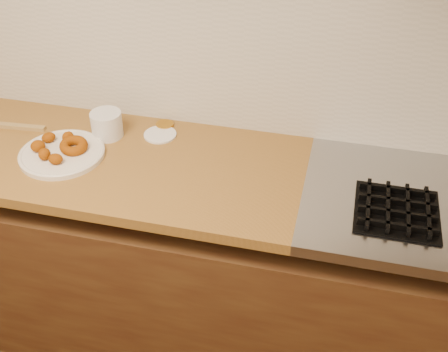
% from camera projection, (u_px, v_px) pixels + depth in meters
% --- Properties ---
extents(wall_back, '(4.00, 0.02, 2.70)m').
position_uv_depth(wall_back, '(182.00, 7.00, 1.94)').
color(wall_back, '#C3B897').
rests_on(wall_back, ground).
extents(base_cabinet, '(3.60, 0.60, 0.77)m').
position_uv_depth(base_cabinet, '(170.00, 266.00, 2.28)').
color(base_cabinet, '#513619').
rests_on(base_cabinet, floor).
extents(backsplash, '(3.60, 0.02, 0.60)m').
position_uv_depth(backsplash, '(183.00, 49.00, 2.02)').
color(backsplash, beige).
rests_on(backsplash, wall_back).
extents(donut_plate, '(0.30, 0.30, 0.02)m').
position_uv_depth(donut_plate, '(62.00, 154.00, 2.00)').
color(donut_plate, silver).
rests_on(donut_plate, butcher_block).
extents(ring_donut, '(0.14, 0.14, 0.05)m').
position_uv_depth(ring_donut, '(73.00, 146.00, 2.00)').
color(ring_donut, '#964D00').
rests_on(ring_donut, donut_plate).
extents(fried_dough_chunks, '(0.16, 0.19, 0.04)m').
position_uv_depth(fried_dough_chunks, '(50.00, 147.00, 1.98)').
color(fried_dough_chunks, '#964D00').
rests_on(fried_dough_chunks, donut_plate).
extents(plastic_tub, '(0.13, 0.13, 0.10)m').
position_uv_depth(plastic_tub, '(107.00, 124.00, 2.09)').
color(plastic_tub, silver).
rests_on(plastic_tub, butcher_block).
extents(tub_lid, '(0.16, 0.16, 0.01)m').
position_uv_depth(tub_lid, '(160.00, 135.00, 2.11)').
color(tub_lid, white).
rests_on(tub_lid, butcher_block).
extents(brass_jar_lid, '(0.08, 0.08, 0.01)m').
position_uv_depth(brass_jar_lid, '(165.00, 125.00, 2.16)').
color(brass_jar_lid, '#AD771F').
rests_on(brass_jar_lid, butcher_block).
extents(wooden_utensil, '(0.20, 0.04, 0.02)m').
position_uv_depth(wooden_utensil, '(20.00, 127.00, 2.15)').
color(wooden_utensil, '#9D7E46').
rests_on(wooden_utensil, butcher_block).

